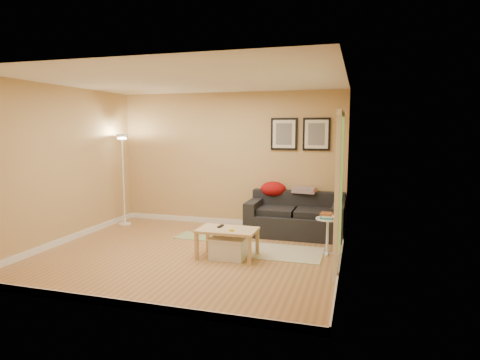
{
  "coord_description": "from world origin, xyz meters",
  "views": [
    {
      "loc": [
        2.44,
        -5.57,
        1.9
      ],
      "look_at": [
        0.55,
        0.85,
        1.05
      ],
      "focal_mm": 30.35,
      "sensor_mm": 36.0,
      "label": 1
    }
  ],
  "objects": [
    {
      "name": "remote_control",
      "position": [
        0.48,
        0.06,
        0.44
      ],
      "size": [
        0.06,
        0.16,
        0.02
      ],
      "primitive_type": "cube",
      "rotation": [
        0.0,
        0.0,
        -0.06
      ],
      "color": "black",
      "rests_on": "coffee_table"
    },
    {
      "name": "storage_bin",
      "position": [
        0.64,
        -0.07,
        0.16
      ],
      "size": [
        0.52,
        0.38,
        0.32
      ],
      "primitive_type": null,
      "color": "white",
      "rests_on": "ground"
    },
    {
      "name": "tape_roll",
      "position": [
        0.71,
        -0.14,
        0.45
      ],
      "size": [
        0.07,
        0.07,
        0.03
      ],
      "primitive_type": "cylinder",
      "color": "yellow",
      "rests_on": "coffee_table"
    },
    {
      "name": "framed_print_right",
      "position": [
        1.68,
        1.98,
        1.8
      ],
      "size": [
        0.5,
        0.04,
        0.6
      ],
      "primitive_type": null,
      "color": "black",
      "rests_on": "wall_back"
    },
    {
      "name": "area_rug",
      "position": [
        1.34,
        0.41,
        0.01
      ],
      "size": [
        1.25,
        0.85,
        0.01
      ],
      "primitive_type": "cube",
      "color": "beige",
      "rests_on": "ground"
    },
    {
      "name": "book_stack",
      "position": [
        2.0,
        0.57,
        0.59
      ],
      "size": [
        0.24,
        0.28,
        0.08
      ],
      "primitive_type": null,
      "rotation": [
        0.0,
        0.0,
        0.23
      ],
      "color": "teal",
      "rests_on": "side_table"
    },
    {
      "name": "floor",
      "position": [
        0.0,
        0.0,
        0.0
      ],
      "size": [
        4.5,
        4.5,
        0.0
      ],
      "primitive_type": "plane",
      "color": "#B17C4C",
      "rests_on": "ground"
    },
    {
      "name": "wall_front",
      "position": [
        0.0,
        -2.0,
        1.3
      ],
      "size": [
        4.5,
        0.0,
        4.5
      ],
      "primitive_type": "plane",
      "rotation": [
        -1.57,
        0.0,
        0.0
      ],
      "color": "tan",
      "rests_on": "ground"
    },
    {
      "name": "coffee_table",
      "position": [
        0.62,
        -0.03,
        0.22
      ],
      "size": [
        0.97,
        0.73,
        0.43
      ],
      "primitive_type": null,
      "rotation": [
        0.0,
        0.0,
        0.26
      ],
      "color": "tan",
      "rests_on": "ground"
    },
    {
      "name": "green_runner",
      "position": [
        -0.27,
        0.93,
        0.01
      ],
      "size": [
        0.7,
        0.5,
        0.01
      ],
      "primitive_type": "cube",
      "color": "#668C4C",
      "rests_on": "ground"
    },
    {
      "name": "wall_left",
      "position": [
        -2.25,
        0.0,
        1.3
      ],
      "size": [
        0.0,
        4.0,
        4.0
      ],
      "primitive_type": "plane",
      "rotation": [
        1.57,
        0.0,
        1.57
      ],
      "color": "tan",
      "rests_on": "ground"
    },
    {
      "name": "red_throw",
      "position": [
        0.91,
        1.84,
        0.77
      ],
      "size": [
        0.48,
        0.36,
        0.28
      ],
      "primitive_type": null,
      "color": "#A70F11",
      "rests_on": "sofa"
    },
    {
      "name": "sofa",
      "position": [
        1.38,
        1.53,
        0.38
      ],
      "size": [
        1.7,
        0.9,
        0.75
      ],
      "primitive_type": null,
      "color": "black",
      "rests_on": "ground"
    },
    {
      "name": "side_table",
      "position": [
        2.02,
        0.57,
        0.28
      ],
      "size": [
        0.36,
        0.36,
        0.55
      ],
      "primitive_type": null,
      "color": "white",
      "rests_on": "ground"
    },
    {
      "name": "floor_lamp",
      "position": [
        -2.0,
        1.37,
        0.86
      ],
      "size": [
        0.23,
        0.23,
        1.81
      ],
      "primitive_type": null,
      "color": "white",
      "rests_on": "ground"
    },
    {
      "name": "baseboard_left",
      "position": [
        -2.24,
        0.0,
        0.05
      ],
      "size": [
        0.02,
        4.0,
        0.1
      ],
      "primitive_type": "cube",
      "color": "white",
      "rests_on": "ground"
    },
    {
      "name": "baseboard_right",
      "position": [
        2.24,
        0.0,
        0.05
      ],
      "size": [
        0.02,
        4.0,
        0.1
      ],
      "primitive_type": "cube",
      "color": "white",
      "rests_on": "ground"
    },
    {
      "name": "plaid_throw",
      "position": [
        1.5,
        1.82,
        0.78
      ],
      "size": [
        0.45,
        0.32,
        0.1
      ],
      "primitive_type": null,
      "rotation": [
        0.0,
        0.0,
        -0.14
      ],
      "color": "tan",
      "rests_on": "sofa"
    },
    {
      "name": "wall_back",
      "position": [
        0.0,
        2.0,
        1.3
      ],
      "size": [
        4.5,
        0.0,
        4.5
      ],
      "primitive_type": "plane",
      "rotation": [
        1.57,
        0.0,
        0.0
      ],
      "color": "tan",
      "rests_on": "ground"
    },
    {
      "name": "ceiling",
      "position": [
        0.0,
        0.0,
        2.6
      ],
      "size": [
        4.5,
        4.5,
        0.0
      ],
      "primitive_type": "plane",
      "rotation": [
        3.14,
        0.0,
        0.0
      ],
      "color": "white",
      "rests_on": "wall_back"
    },
    {
      "name": "framed_print_left",
      "position": [
        1.08,
        1.98,
        1.8
      ],
      "size": [
        0.5,
        0.04,
        0.6
      ],
      "primitive_type": null,
      "color": "black",
      "rests_on": "wall_back"
    },
    {
      "name": "baseboard_back",
      "position": [
        0.0,
        1.99,
        0.05
      ],
      "size": [
        4.5,
        0.02,
        0.1
      ],
      "primitive_type": "cube",
      "color": "white",
      "rests_on": "ground"
    },
    {
      "name": "doorway",
      "position": [
        2.2,
        -0.15,
        1.02
      ],
      "size": [
        0.12,
        1.01,
        2.13
      ],
      "primitive_type": null,
      "color": "white",
      "rests_on": "ground"
    },
    {
      "name": "wall_right",
      "position": [
        2.25,
        0.0,
        1.3
      ],
      "size": [
        0.0,
        4.0,
        4.0
      ],
      "primitive_type": "plane",
      "rotation": [
        1.57,
        0.0,
        -1.57
      ],
      "color": "tan",
      "rests_on": "ground"
    },
    {
      "name": "baseboard_front",
      "position": [
        0.0,
        -1.99,
        0.05
      ],
      "size": [
        4.5,
        0.02,
        0.1
      ],
      "primitive_type": "cube",
      "color": "white",
      "rests_on": "ground"
    }
  ]
}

